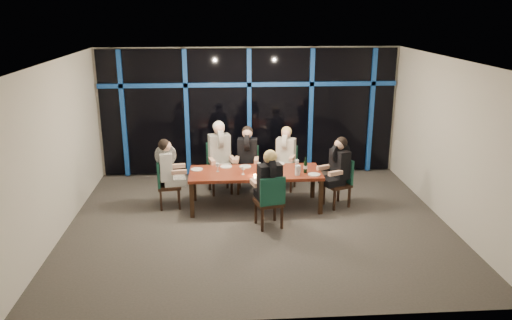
% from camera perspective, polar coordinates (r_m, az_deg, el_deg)
% --- Properties ---
extents(room, '(7.04, 7.00, 3.02)m').
position_cam_1_polar(room, '(8.75, 0.27, 4.95)').
color(room, '#4E4845').
rests_on(room, ground).
extents(window_wall, '(6.86, 0.43, 2.94)m').
position_cam_1_polar(window_wall, '(11.71, -0.73, 5.71)').
color(window_wall, black).
rests_on(window_wall, ground).
extents(dining_table, '(2.60, 1.00, 0.75)m').
position_cam_1_polar(dining_table, '(9.88, -0.08, -1.70)').
color(dining_table, maroon).
rests_on(dining_table, ground).
extents(chair_far_left, '(0.59, 0.59, 1.07)m').
position_cam_1_polar(chair_far_left, '(10.81, -4.23, -0.53)').
color(chair_far_left, black).
rests_on(chair_far_left, ground).
extents(chair_far_mid, '(0.52, 0.52, 0.99)m').
position_cam_1_polar(chair_far_mid, '(10.82, -0.96, -0.72)').
color(chair_far_mid, black).
rests_on(chair_far_mid, ground).
extents(chair_far_right, '(0.58, 0.58, 0.96)m').
position_cam_1_polar(chair_far_right, '(11.00, 3.47, -0.55)').
color(chair_far_right, black).
rests_on(chair_far_right, ground).
extents(chair_end_left, '(0.50, 0.50, 0.96)m').
position_cam_1_polar(chair_end_left, '(10.08, -10.40, -2.47)').
color(chair_end_left, black).
rests_on(chair_end_left, ground).
extents(chair_end_right, '(0.60, 0.60, 0.98)m').
position_cam_1_polar(chair_end_right, '(10.16, 9.65, -2.23)').
color(chair_end_right, black).
rests_on(chair_end_right, ground).
extents(chair_near_mid, '(0.57, 0.57, 1.00)m').
position_cam_1_polar(chair_near_mid, '(8.98, 1.66, -4.51)').
color(chair_near_mid, black).
rests_on(chair_near_mid, ground).
extents(diner_far_left, '(0.60, 0.72, 1.04)m').
position_cam_1_polar(diner_far_left, '(10.60, -4.17, 1.50)').
color(diner_far_left, black).
rests_on(diner_far_left, ground).
extents(diner_far_mid, '(0.53, 0.65, 0.97)m').
position_cam_1_polar(diner_far_mid, '(10.62, -1.00, 1.16)').
color(diner_far_mid, black).
rests_on(diner_far_mid, ground).
extents(diner_far_right, '(0.59, 0.66, 0.93)m').
position_cam_1_polar(diner_far_right, '(10.82, 3.40, 1.25)').
color(diner_far_right, silver).
rests_on(diner_far_right, ground).
extents(diner_end_left, '(0.63, 0.51, 0.94)m').
position_cam_1_polar(diner_end_left, '(9.96, -10.05, -0.37)').
color(diner_end_left, black).
rests_on(diner_end_left, ground).
extents(diner_end_right, '(0.67, 0.61, 0.95)m').
position_cam_1_polar(diner_end_right, '(9.99, 9.38, -0.21)').
color(diner_end_right, black).
rests_on(diner_end_right, ground).
extents(diner_near_mid, '(0.57, 0.68, 0.98)m').
position_cam_1_polar(diner_near_mid, '(8.92, 1.50, -1.94)').
color(diner_near_mid, black).
rests_on(diner_near_mid, ground).
extents(plate_far_left, '(0.24, 0.24, 0.01)m').
position_cam_1_polar(plate_far_left, '(10.15, -3.44, -0.76)').
color(plate_far_left, white).
rests_on(plate_far_left, dining_table).
extents(plate_far_mid, '(0.24, 0.24, 0.01)m').
position_cam_1_polar(plate_far_mid, '(10.14, -1.24, -0.75)').
color(plate_far_mid, white).
rests_on(plate_far_mid, dining_table).
extents(plate_far_right, '(0.24, 0.24, 0.01)m').
position_cam_1_polar(plate_far_right, '(10.34, 2.62, -0.41)').
color(plate_far_right, white).
rests_on(plate_far_right, dining_table).
extents(plate_end_left, '(0.24, 0.24, 0.01)m').
position_cam_1_polar(plate_end_left, '(10.04, -6.78, -1.07)').
color(plate_end_left, white).
rests_on(plate_end_left, dining_table).
extents(plate_end_right, '(0.24, 0.24, 0.01)m').
position_cam_1_polar(plate_end_right, '(9.73, 6.65, -1.66)').
color(plate_end_right, white).
rests_on(plate_end_right, dining_table).
extents(plate_near_mid, '(0.24, 0.24, 0.01)m').
position_cam_1_polar(plate_near_mid, '(9.49, 0.35, -2.03)').
color(plate_near_mid, white).
rests_on(plate_near_mid, dining_table).
extents(wine_bottle, '(0.07, 0.07, 0.32)m').
position_cam_1_polar(wine_bottle, '(9.81, 5.67, -0.76)').
color(wine_bottle, black).
rests_on(wine_bottle, dining_table).
extents(water_pitcher, '(0.12, 0.11, 0.19)m').
position_cam_1_polar(water_pitcher, '(9.67, 4.77, -1.17)').
color(water_pitcher, silver).
rests_on(water_pitcher, dining_table).
extents(tea_light, '(0.05, 0.05, 0.03)m').
position_cam_1_polar(tea_light, '(9.59, -0.14, -1.76)').
color(tea_light, '#F2A248').
rests_on(tea_light, dining_table).
extents(wine_glass_a, '(0.06, 0.06, 0.16)m').
position_cam_1_polar(wine_glass_a, '(9.66, -1.48, -0.98)').
color(wine_glass_a, silver).
rests_on(wine_glass_a, dining_table).
extents(wine_glass_b, '(0.06, 0.06, 0.16)m').
position_cam_1_polar(wine_glass_b, '(9.90, 0.35, -0.54)').
color(wine_glass_b, white).
rests_on(wine_glass_b, dining_table).
extents(wine_glass_c, '(0.06, 0.06, 0.16)m').
position_cam_1_polar(wine_glass_c, '(9.90, 2.52, -0.54)').
color(wine_glass_c, white).
rests_on(wine_glass_c, dining_table).
extents(wine_glass_d, '(0.07, 0.07, 0.17)m').
position_cam_1_polar(wine_glass_d, '(9.85, -4.42, -0.62)').
color(wine_glass_d, silver).
rests_on(wine_glass_d, dining_table).
extents(wine_glass_e, '(0.07, 0.07, 0.19)m').
position_cam_1_polar(wine_glass_e, '(10.00, 4.71, -0.27)').
color(wine_glass_e, silver).
rests_on(wine_glass_e, dining_table).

